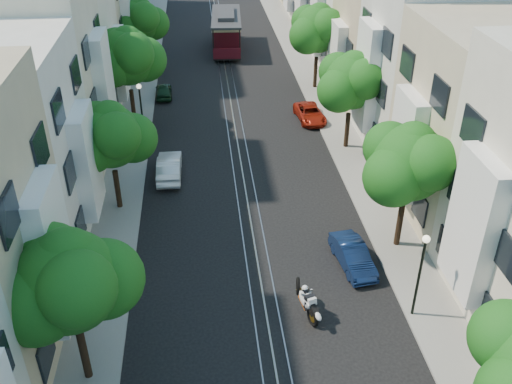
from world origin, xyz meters
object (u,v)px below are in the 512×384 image
object	(u,v)px
lamp_west	(141,105)
parked_car_w_mid	(169,167)
tree_e_b	(410,164)
sportbike_rider	(307,300)
tree_w_a	(70,284)
tree_w_b	(111,138)
tree_e_d	(319,30)
tree_e_c	(352,83)
lamp_east	(421,264)
parked_car_w_far	(164,91)
tree_w_c	(128,58)
tree_w_d	(140,22)
parked_car_e_mid	(353,256)
cable_car	(226,29)
parked_car_e_far	(310,113)

from	to	relation	value
lamp_west	parked_car_w_mid	bearing A→B (deg)	-68.92
tree_e_b	sportbike_rider	bearing A→B (deg)	-141.07
tree_w_a	tree_w_b	size ratio (longest dim) A/B	1.07
tree_e_d	lamp_west	size ratio (longest dim) A/B	1.65
tree_e_c	parked_car_w_mid	world-z (taller)	tree_e_c
lamp_east	tree_e_d	bearing A→B (deg)	87.96
sportbike_rider	parked_car_w_far	bearing A→B (deg)	86.79
lamp_east	lamp_west	world-z (taller)	same
tree_w_c	parked_car_w_far	size ratio (longest dim) A/B	2.24
tree_e_b	tree_w_c	distance (m)	21.53
tree_w_d	lamp_west	world-z (taller)	tree_w_d
tree_w_a	parked_car_w_mid	bearing A→B (deg)	80.22
lamp_east	sportbike_rider	size ratio (longest dim) A/B	1.94
tree_w_a	lamp_east	distance (m)	13.72
lamp_east	parked_car_e_mid	size ratio (longest dim) A/B	1.15
tree_e_d	cable_car	distance (m)	13.37
tree_w_d	sportbike_rider	size ratio (longest dim) A/B	3.03
tree_w_a	lamp_west	size ratio (longest dim) A/B	1.61
tree_w_b	parked_car_w_mid	bearing A→B (deg)	51.61
tree_w_a	tree_w_b	xyz separation A→B (m)	(-0.00, 12.00, -0.34)
tree_e_b	tree_w_b	world-z (taller)	tree_e_b
cable_car	parked_car_e_mid	distance (m)	34.77
tree_w_d	parked_car_e_far	xyz separation A→B (m)	(12.74, -11.34, -4.06)
parked_car_e_far	parked_car_w_far	xyz separation A→B (m)	(-10.89, 5.67, 0.00)
sportbike_rider	parked_car_w_far	size ratio (longest dim) A/B	0.68
tree_e_c	lamp_west	distance (m)	13.82
tree_e_b	tree_w_a	bearing A→B (deg)	-154.08
tree_e_d	tree_w_b	size ratio (longest dim) A/B	1.09
parked_car_e_far	parked_car_w_mid	bearing A→B (deg)	-149.07
tree_w_c	parked_car_e_far	size ratio (longest dim) A/B	1.84
tree_e_c	tree_e_d	size ratio (longest dim) A/B	0.95
tree_e_b	tree_w_a	world-z (taller)	same
tree_e_c	tree_w_c	world-z (taller)	tree_w_c
tree_e_d	tree_w_c	size ratio (longest dim) A/B	0.97
tree_e_c	tree_e_d	world-z (taller)	tree_e_d
tree_e_d	lamp_west	bearing A→B (deg)	-146.50
tree_w_b	sportbike_rider	bearing A→B (deg)	-46.95
cable_car	tree_w_b	bearing A→B (deg)	-102.01
lamp_east	parked_car_w_mid	size ratio (longest dim) A/B	1.04
tree_w_b	tree_w_d	distance (m)	22.00
lamp_east	tree_w_b	bearing A→B (deg)	143.42
sportbike_rider	parked_car_e_mid	xyz separation A→B (m)	(2.83, 3.15, -0.26)
tree_w_c	parked_car_w_far	distance (m)	7.23
tree_w_d	parked_car_w_mid	world-z (taller)	tree_w_d
lamp_west	parked_car_w_far	xyz separation A→B (m)	(1.01, 8.30, -2.31)
lamp_west	parked_car_e_mid	size ratio (longest dim) A/B	1.15
tree_e_c	parked_car_w_far	distance (m)	16.76
tree_e_d	parked_car_e_mid	distance (m)	23.87
lamp_east	parked_car_e_mid	xyz separation A→B (m)	(-1.75, 3.65, -2.25)
lamp_west	tree_w_d	bearing A→B (deg)	93.44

